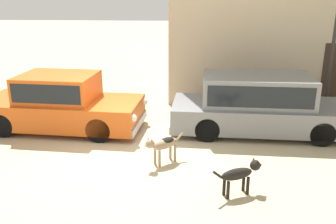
{
  "coord_description": "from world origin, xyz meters",
  "views": [
    {
      "loc": [
        1.35,
        -8.2,
        3.67
      ],
      "look_at": [
        0.89,
        0.2,
        0.9
      ],
      "focal_mm": 39.54,
      "sensor_mm": 36.0,
      "label": 1
    }
  ],
  "objects": [
    {
      "name": "ground_plane",
      "position": [
        0.0,
        0.0,
        0.0
      ],
      "size": [
        80.0,
        80.0,
        0.0
      ],
      "primitive_type": "plane",
      "color": "tan"
    },
    {
      "name": "stray_dog_tan",
      "position": [
        2.37,
        -1.94,
        0.43
      ],
      "size": [
        1.0,
        0.53,
        0.67
      ],
      "rotation": [
        0.0,
        0.0,
        0.44
      ],
      "color": "black",
      "rests_on": "ground_plane"
    },
    {
      "name": "stray_dog_spotted",
      "position": [
        0.82,
        -0.74,
        0.46
      ],
      "size": [
        0.87,
        0.79,
        0.7
      ],
      "rotation": [
        0.0,
        0.0,
        3.87
      ],
      "color": "#997F60",
      "rests_on": "ground_plane"
    },
    {
      "name": "street_lamp",
      "position": [
        5.48,
        2.67,
        2.5
      ],
      "size": [
        0.22,
        0.22,
        3.91
      ],
      "color": "#2D2B28",
      "rests_on": "ground_plane"
    },
    {
      "name": "parked_sedan_second",
      "position": [
        3.24,
        1.35,
        0.81
      ],
      "size": [
        4.92,
        2.03,
        1.56
      ],
      "rotation": [
        0.0,
        0.0,
        -0.05
      ],
      "color": "slate",
      "rests_on": "ground_plane"
    },
    {
      "name": "parked_sedan_nearest",
      "position": [
        -2.13,
        1.32,
        0.75
      ],
      "size": [
        4.6,
        2.15,
        1.54
      ],
      "rotation": [
        0.0,
        0.0,
        -0.08
      ],
      "color": "#D15619",
      "rests_on": "ground_plane"
    }
  ]
}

